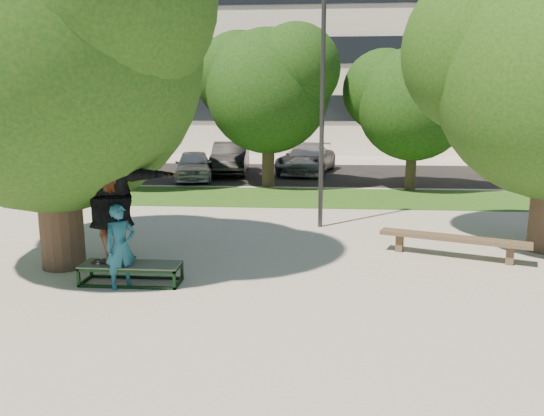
# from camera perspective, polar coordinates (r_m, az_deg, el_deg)

# --- Properties ---
(ground) EXTENTS (120.00, 120.00, 0.00)m
(ground) POSITION_cam_1_polar(r_m,az_deg,el_deg) (9.54, -0.58, -8.71)
(ground) COLOR #A8A19A
(ground) RESTS_ON ground
(grass_strip) EXTENTS (30.00, 4.00, 0.02)m
(grass_strip) POSITION_cam_1_polar(r_m,az_deg,el_deg) (18.72, 5.05, 1.13)
(grass_strip) COLOR #174714
(grass_strip) RESTS_ON ground
(asphalt_strip) EXTENTS (40.00, 8.00, 0.01)m
(asphalt_strip) POSITION_cam_1_polar(r_m,az_deg,el_deg) (25.16, 2.65, 3.70)
(asphalt_strip) COLOR black
(asphalt_strip) RESTS_ON ground
(tree_left) EXTENTS (6.96, 5.95, 7.12)m
(tree_left) POSITION_cam_1_polar(r_m,az_deg,el_deg) (11.32, -23.25, 16.27)
(tree_left) COLOR #38281E
(tree_left) RESTS_ON ground
(bg_tree_left) EXTENTS (5.28, 4.51, 5.77)m
(bg_tree_left) POSITION_cam_1_polar(r_m,az_deg,el_deg) (21.33, -16.07, 12.01)
(bg_tree_left) COLOR #38281E
(bg_tree_left) RESTS_ON ground
(bg_tree_mid) EXTENTS (5.76, 4.92, 6.24)m
(bg_tree_mid) POSITION_cam_1_polar(r_m,az_deg,el_deg) (21.12, -0.62, 13.21)
(bg_tree_mid) COLOR #38281E
(bg_tree_mid) RESTS_ON ground
(bg_tree_right) EXTENTS (5.04, 4.31, 5.43)m
(bg_tree_right) POSITION_cam_1_polar(r_m,az_deg,el_deg) (20.83, 14.85, 11.44)
(bg_tree_right) COLOR #38281E
(bg_tree_right) RESTS_ON ground
(lamppost) EXTENTS (0.25, 0.15, 6.11)m
(lamppost) POSITION_cam_1_polar(r_m,az_deg,el_deg) (13.94, 5.42, 10.71)
(lamppost) COLOR #2D2D30
(lamppost) RESTS_ON ground
(office_building) EXTENTS (30.00, 14.12, 16.00)m
(office_building) POSITION_cam_1_polar(r_m,az_deg,el_deg) (41.29, 0.61, 17.71)
(office_building) COLOR beige
(office_building) RESTS_ON ground
(grind_box) EXTENTS (1.80, 0.60, 0.38)m
(grind_box) POSITION_cam_1_polar(r_m,az_deg,el_deg) (10.10, -14.90, -6.82)
(grind_box) COLOR black
(grind_box) RESTS_ON ground
(skater_rig) EXTENTS (2.50, 1.31, 2.04)m
(skater_rig) POSITION_cam_1_polar(r_m,az_deg,el_deg) (9.91, -16.96, 0.16)
(skater_rig) COLOR white
(skater_rig) RESTS_ON grind_box
(bystander) EXTENTS (0.66, 0.63, 1.51)m
(bystander) POSITION_cam_1_polar(r_m,az_deg,el_deg) (9.78, -16.00, -4.00)
(bystander) COLOR #1A5365
(bystander) RESTS_ON ground
(bench) EXTENTS (3.02, 1.51, 0.47)m
(bench) POSITION_cam_1_polar(r_m,az_deg,el_deg) (11.95, 18.89, -3.25)
(bench) COLOR brown
(bench) RESTS_ON ground
(car_silver_a) EXTENTS (2.20, 3.98, 1.28)m
(car_silver_a) POSITION_cam_1_polar(r_m,az_deg,el_deg) (23.25, -8.43, 4.56)
(car_silver_a) COLOR #B2B2B7
(car_silver_a) RESTS_ON asphalt_strip
(car_dark) EXTENTS (1.91, 4.62, 1.49)m
(car_dark) POSITION_cam_1_polar(r_m,az_deg,el_deg) (25.09, -4.50, 5.36)
(car_dark) COLOR black
(car_dark) RESTS_ON asphalt_strip
(car_grey) EXTENTS (3.06, 5.05, 1.31)m
(car_grey) POSITION_cam_1_polar(r_m,az_deg,el_deg) (25.37, 3.69, 5.23)
(car_grey) COLOR slate
(car_grey) RESTS_ON asphalt_strip
(car_silver_b) EXTENTS (2.64, 4.94, 1.36)m
(car_silver_b) POSITION_cam_1_polar(r_m,az_deg,el_deg) (25.33, 3.81, 5.28)
(car_silver_b) COLOR #B1B0B5
(car_silver_b) RESTS_ON asphalt_strip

